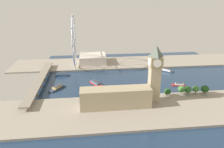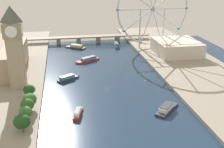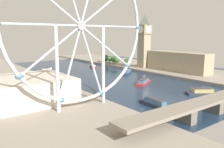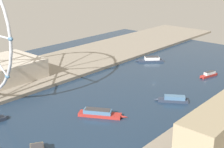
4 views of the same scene
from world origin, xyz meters
The scene contains 14 objects.
ground_plane centered at (0.00, 0.00, 0.00)m, with size 384.75×384.75×0.00m, color #1E334C.
riverbank_left centered at (-107.38, 0.00, 1.50)m, with size 90.00×520.00×3.00m, color gray.
riverbank_right centered at (107.38, 0.00, 1.50)m, with size 90.00×520.00×3.00m, color gray.
clock_tower centered at (-84.90, 10.17, 44.02)m, with size 17.13×17.13×78.50m.
parliament_block centered at (-96.23, 64.24, 16.11)m, with size 22.00×92.14×26.22m, color tan.
tree_row_embankment centered at (-71.75, -46.27, 11.17)m, with size 13.91×68.92×13.69m.
ferris_wheel centered at (85.97, 125.06, 57.18)m, with size 104.66×3.20×105.92m.
riverside_hall centered at (109.93, 88.16, 11.97)m, with size 55.73×56.74×17.94m, color beige.
tour_boat_0 centered at (39.28, 147.76, 2.56)m, with size 7.33×30.44×6.08m.
tour_boat_1 centered at (42.31, -56.28, 2.37)m, with size 27.56×27.97×5.89m.
tour_boat_2 centered at (-37.41, 27.33, 2.22)m, with size 26.13×19.15×5.22m.
tour_boat_3 centered at (-31.84, -50.21, 2.14)m, with size 9.85×24.47×5.22m.
tour_boat_4 centered at (-21.89, 149.99, 2.27)m, with size 32.56×24.11×5.67m.
tour_boat_5 centered at (-10.40, 86.27, 2.28)m, with size 34.58×22.90×5.47m.
Camera 3 is at (159.92, 258.62, 51.87)m, focal length 36.56 mm.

